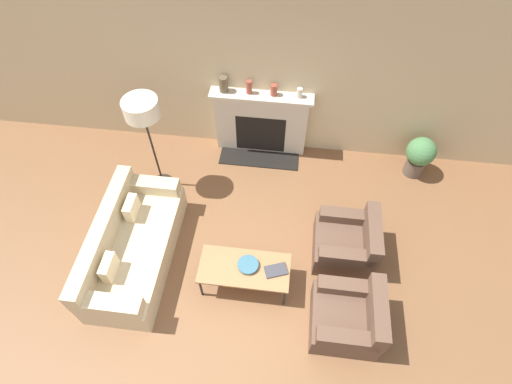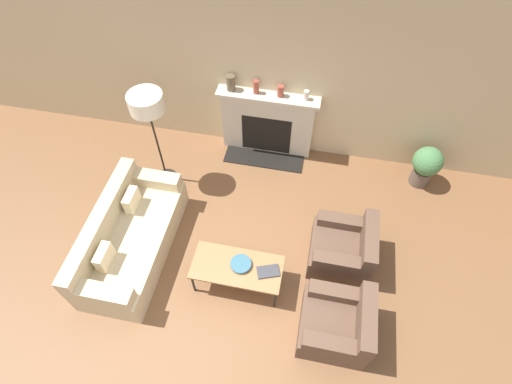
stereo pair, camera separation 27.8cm
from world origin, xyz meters
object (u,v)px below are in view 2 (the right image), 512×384
Objects in this scene: fireplace at (267,124)px; mantel_vase_center_left at (256,87)px; couch at (129,238)px; mantel_vase_center_right at (281,91)px; potted_plant at (426,165)px; bowl at (241,264)px; mantel_vase_right at (306,95)px; armchair_near at (338,324)px; coffee_table at (237,268)px; book at (268,271)px; mantel_vase_left at (231,83)px; floor_lamp at (148,108)px; armchair_far at (344,249)px.

mantel_vase_center_left is at bearing 175.84° from fireplace.
fireplace is 2.84m from couch.
mantel_vase_center_right is 2.56m from potted_plant.
bowl is 1.76× the size of mantel_vase_right.
armchair_near is 3.78× the size of mantel_vase_center_left.
mantel_vase_center_left is (-0.27, 2.59, 0.87)m from coffee_table.
mantel_vase_center_left is 1.41× the size of mantel_vase_right.
mantel_vase_center_left reaches higher than armchair_near.
mantel_vase_left reaches higher than book.
fireplace is at bearing 80.62° from book.
bowl is 0.37× the size of potted_plant.
bowl is at bearing -87.26° from fireplace.
mantel_vase_right is at bearing 67.92° from book.
book is at bearing -4.02° from bowl.
fireplace reaches higher than coffee_table.
armchair_near is 3.04× the size of bowl.
mantel_vase_center_right is at bearing -157.46° from armchair_near.
couch is at bearing -131.36° from mantel_vase_right.
mantel_vase_left is (0.92, 1.01, -0.19)m from floor_lamp.
fireplace is 1.37× the size of coffee_table.
armchair_near is 2.99m from potted_plant.
armchair_far is at bearing -124.33° from potted_plant.
potted_plant is (2.01, -0.27, -0.83)m from mantel_vase_right.
mantel_vase_center_left is at bearing 95.95° from coffee_table.
floor_lamp is 1.98m from mantel_vase_center_right.
armchair_far is 3.78× the size of mantel_vase_center_left.
armchair_near is at bearing -19.28° from bowl.
couch is 13.20× the size of mantel_vase_right.
bowl is at bearing -74.50° from mantel_vase_left.
mantel_vase_left is at bearing 104.38° from coffee_table.
coffee_table is at bearing -100.91° from mantel_vase_right.
mantel_vase_center_left is at bearing 0.00° from mantel_vase_left.
couch is at bearing 174.09° from bowl.
book is 0.44× the size of potted_plant.
mantel_vase_center_left is 1.19× the size of mantel_vase_center_right.
mantel_vase_center_left is (-0.32, 2.56, 0.80)m from bowl.
mantel_vase_left is 0.40m from mantel_vase_center_left.
couch is 1.62m from coffee_table.
mantel_vase_right is 0.21× the size of potted_plant.
mantel_vase_right is 2.20m from potted_plant.
armchair_near is 1.07m from armchair_far.
potted_plant is (2.59, -0.25, -0.15)m from fireplace.
coffee_table is 2.82m from mantel_vase_left.
mantel_vase_left is at bearing 175.16° from potted_plant.
mantel_vase_center_right reaches higher than couch.
armchair_far is 3.33m from floor_lamp.
armchair_near is 5.34× the size of mantel_vase_right.
armchair_near is 0.70× the size of coffee_table.
potted_plant reaches higher than coffee_table.
fireplace is 6.44× the size of mantel_vase_left.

